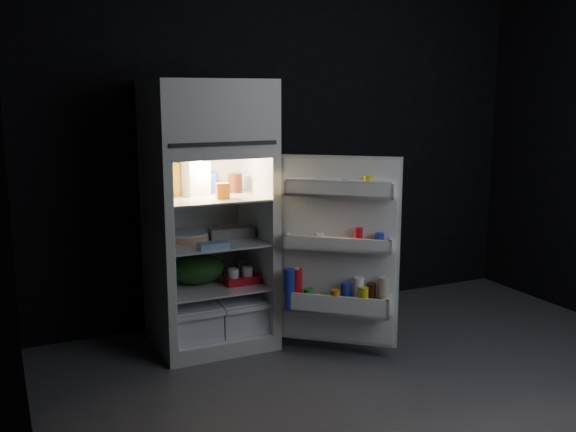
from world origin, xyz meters
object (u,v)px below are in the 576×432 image
refrigerator (207,205)px  yogurt_tray (242,280)px  egg_carton (232,233)px  fridge_door (339,255)px  milk_jug (194,177)px

refrigerator → yogurt_tray: refrigerator is taller
egg_carton → yogurt_tray: egg_carton is taller
fridge_door → yogurt_tray: size_ratio=5.26×
egg_carton → refrigerator: bearing=168.3°
refrigerator → fridge_door: size_ratio=1.46×
egg_carton → yogurt_tray: size_ratio=1.30×
milk_jug → fridge_door: bearing=-55.7°
refrigerator → yogurt_tray: size_ratio=7.68×
fridge_door → milk_jug: (-0.75, 0.64, 0.46)m
egg_carton → fridge_door: bearing=-43.3°
refrigerator → egg_carton: 0.25m
fridge_door → yogurt_tray: 0.71m
refrigerator → yogurt_tray: 0.56m
fridge_door → egg_carton: size_ratio=4.05×
refrigerator → fridge_door: bearing=-42.8°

